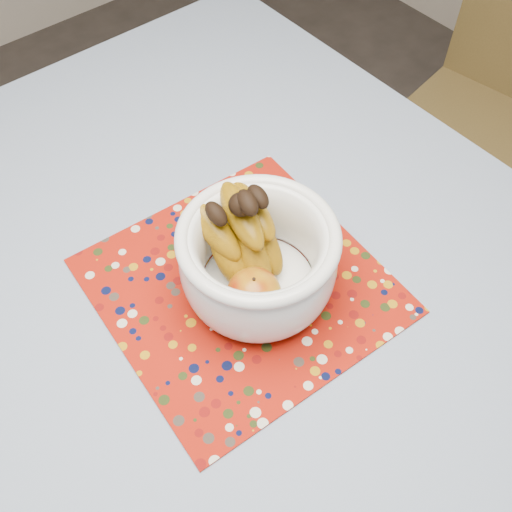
% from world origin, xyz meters
% --- Properties ---
extents(table, '(1.20, 1.20, 0.75)m').
position_xyz_m(table, '(0.00, 0.00, 0.67)').
color(table, brown).
rests_on(table, ground).
extents(chair, '(0.51, 0.51, 1.05)m').
position_xyz_m(chair, '(1.03, 0.04, 0.59)').
color(chair, brown).
rests_on(chair, ground).
extents(tablecloth, '(1.32, 1.32, 0.01)m').
position_xyz_m(tablecloth, '(0.00, 0.00, 0.76)').
color(tablecloth, slate).
rests_on(tablecloth, table).
extents(placemat, '(0.45, 0.45, 0.00)m').
position_xyz_m(placemat, '(0.11, -0.05, 0.76)').
color(placemat, '#971408').
rests_on(placemat, tablecloth).
extents(fruit_bowl, '(0.24, 0.24, 0.20)m').
position_xyz_m(fruit_bowl, '(0.13, -0.07, 0.85)').
color(fruit_bowl, white).
rests_on(fruit_bowl, placemat).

